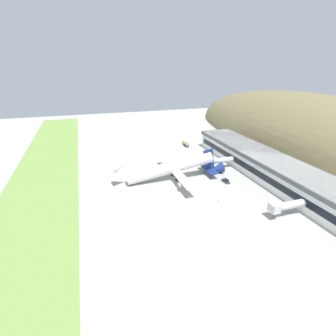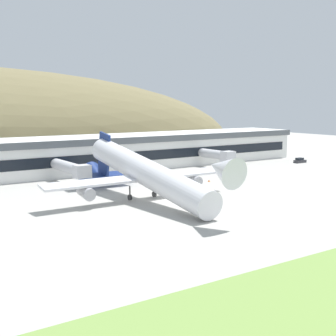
# 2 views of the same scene
# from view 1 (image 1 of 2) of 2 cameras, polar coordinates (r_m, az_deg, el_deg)

# --- Properties ---
(ground_plane) EXTENTS (357.15, 357.15, 0.00)m
(ground_plane) POSITION_cam_1_polar(r_m,az_deg,el_deg) (111.44, 0.32, -3.42)
(ground_plane) COLOR #ADAAA3
(grass_strip_foreground) EXTENTS (321.43, 28.91, 0.08)m
(grass_strip_foreground) POSITION_cam_1_polar(r_m,az_deg,el_deg) (108.68, -26.54, -6.60)
(grass_strip_foreground) COLOR #759947
(grass_strip_foreground) RESTS_ON ground_plane
(hill_backdrop) EXTENTS (245.42, 72.75, 62.61)m
(hill_backdrop) POSITION_cam_1_polar(r_m,az_deg,el_deg) (183.77, 27.89, 4.28)
(hill_backdrop) COLOR olive
(hill_backdrop) RESTS_ON ground_plane
(terminal_building) EXTENTS (119.15, 18.03, 9.56)m
(terminal_building) POSITION_cam_1_polar(r_m,az_deg,el_deg) (119.16, 23.26, -0.74)
(terminal_building) COLOR white
(terminal_building) RESTS_ON ground_plane
(jetway_0) EXTENTS (3.38, 17.40, 5.43)m
(jetway_0) POSITION_cam_1_polar(r_m,az_deg,el_deg) (127.48, 10.29, 1.49)
(jetway_0) COLOR silver
(jetway_0) RESTS_ON ground_plane
(jetway_1) EXTENTS (3.38, 13.33, 5.43)m
(jetway_1) POSITION_cam_1_polar(r_m,az_deg,el_deg) (95.19, 24.20, -7.52)
(jetway_1) COLOR silver
(jetway_1) RESTS_ON ground_plane
(cargo_airplane) EXTENTS (40.00, 50.72, 13.18)m
(cargo_airplane) POSITION_cam_1_polar(r_m,az_deg,el_deg) (113.47, 0.99, -0.00)
(cargo_airplane) COLOR silver
(service_car_1) EXTENTS (4.26, 2.01, 1.60)m
(service_car_1) POSITION_cam_1_polar(r_m,az_deg,el_deg) (114.99, 12.44, -2.78)
(service_car_1) COLOR #333338
(service_car_1) RESTS_ON ground_plane
(fuel_truck) EXTENTS (6.96, 2.24, 3.02)m
(fuel_truck) POSITION_cam_1_polar(r_m,az_deg,el_deg) (162.33, 3.85, 5.29)
(fuel_truck) COLOR gold
(fuel_truck) RESTS_ON ground_plane
(traffic_cone_0) EXTENTS (0.52, 0.52, 0.58)m
(traffic_cone_0) POSITION_cam_1_polar(r_m,az_deg,el_deg) (99.54, 10.91, -6.96)
(traffic_cone_0) COLOR orange
(traffic_cone_0) RESTS_ON ground_plane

